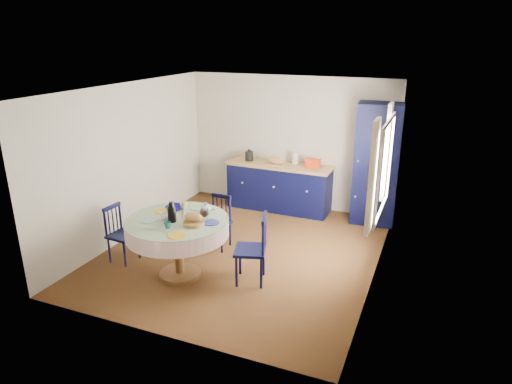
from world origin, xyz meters
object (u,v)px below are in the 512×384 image
Objects in this scene: kitchen_counter at (279,186)px; mug_a at (164,217)px; chair_left at (121,233)px; chair_far at (218,222)px; mug_c at (204,213)px; chair_right at (253,248)px; cobalt_bowl at (175,207)px; pantry_cabinet at (376,164)px; mug_d at (184,206)px; dining_table at (178,228)px; mug_b at (168,225)px.

kitchen_counter is 3.11m from mug_a.
chair_left is 1.01m from mug_a.
chair_far is 6.59× the size of mug_c.
chair_right reaches higher than cobalt_bowl.
pantry_cabinet is 3.86m from mug_a.
chair_far is 0.91m from cobalt_bowl.
mug_d is (-0.19, -0.68, 0.47)m from chair_far.
dining_table is 12.16× the size of mug_a.
kitchen_counter reaches higher than chair_far.
cobalt_bowl is (0.81, 0.23, 0.44)m from chair_left.
mug_a is 0.38m from cobalt_bowl.
mug_b is (-0.37, -3.26, 0.43)m from kitchen_counter.
mug_a reaches higher than cobalt_bowl.
mug_c is at bearing 34.53° from mug_a.
mug_a is at bearing 131.71° from mug_b.
mug_c is 0.52× the size of cobalt_bowl.
chair_left is at bearing -138.09° from chair_far.
mug_a is at bearing -95.15° from chair_left.
mug_d is at bearing 82.94° from mug_a.
mug_a is at bearing -100.82° from chair_far.
mug_b is (1.08, -0.38, 0.46)m from chair_left.
mug_c is at bearing 65.44° from mug_b.
chair_far is at bearing 74.45° from mug_d.
pantry_cabinet is 1.53× the size of dining_table.
dining_table is at bearing 23.93° from mug_a.
mug_b is at bearing -76.84° from chair_right.
pantry_cabinet is at bearing 52.74° from mug_a.
dining_table is 1.67× the size of chair_far.
chair_right is at bearing -80.92° from chair_left.
chair_left is at bearing -173.14° from mug_c.
pantry_cabinet reaches higher than mug_b.
chair_far is at bearing 88.33° from mug_b.
chair_far is 7.80× the size of mug_d.
pantry_cabinet is 2.20× the size of chair_right.
chair_left is 1.42m from mug_c.
pantry_cabinet is 3.72m from dining_table.
mug_c is (-0.72, -0.01, 0.41)m from chair_right.
kitchen_counter is 2.69m from mug_d.
dining_table reaches higher than mug_c.
mug_a is at bearing -97.06° from mug_d.
pantry_cabinet is at bearing 44.73° from chair_far.
dining_table is 1.09m from chair_left.
chair_right is at bearing -5.50° from mug_d.
dining_table reaches higher than mug_b.
chair_left is 0.95m from cobalt_bowl.
pantry_cabinet reaches higher than mug_d.
mug_b is 0.73× the size of mug_c.
chair_far is at bearing -45.24° from chair_left.
dining_table is 0.42m from cobalt_bowl.
chair_far is 0.85m from mug_d.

